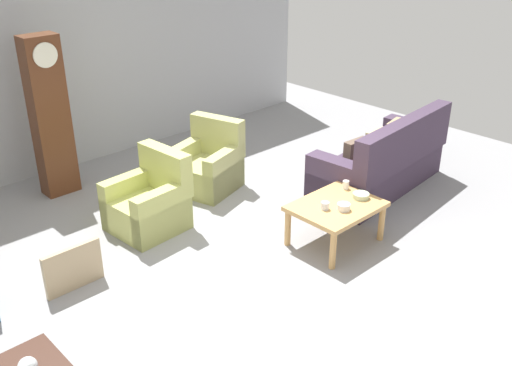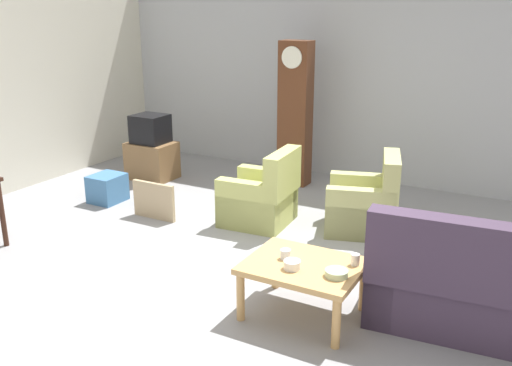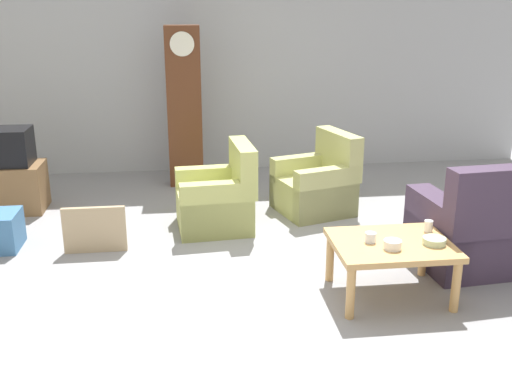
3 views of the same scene
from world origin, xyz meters
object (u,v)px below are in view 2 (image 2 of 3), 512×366
grandfather_clock (295,114)px  framed_picture_leaning (154,201)px  coffee_table_wood (304,271)px  tv_stand_cabinet (152,160)px  bowl_white_stacked (292,265)px  bowl_shallow_green (336,273)px  armchair_olive_far (365,206)px  armchair_olive_near (261,199)px  tv_crt (150,129)px  cup_blue_rimmed (285,254)px  couch_floral (505,295)px  cup_white_porcelain (355,260)px  storage_box_blue (107,188)px

grandfather_clock → framed_picture_leaning: size_ratio=3.44×
coffee_table_wood → tv_stand_cabinet: 4.43m
bowl_white_stacked → bowl_shallow_green: (0.37, 0.05, -0.01)m
armchair_olive_far → framed_picture_leaning: 2.56m
armchair_olive_near → tv_crt: tv_crt is taller
cup_blue_rimmed → tv_stand_cabinet: bearing=144.0°
bowl_white_stacked → cup_blue_rimmed: bearing=131.5°
armchair_olive_far → couch_floral: bearing=-43.8°
tv_crt → framed_picture_leaning: 1.80m
armchair_olive_far → cup_white_porcelain: armchair_olive_far is taller
tv_stand_cabinet → bowl_white_stacked: 4.48m
storage_box_blue → cup_blue_rimmed: (3.32, -1.38, 0.34)m
storage_box_blue → coffee_table_wood: bearing=-21.8°
armchair_olive_near → tv_crt: (-2.32, 0.83, 0.46)m
tv_stand_cabinet → framed_picture_leaning: tv_stand_cabinet is taller
couch_floral → coffee_table_wood: (-1.52, -0.48, 0.05)m
bowl_shallow_green → tv_crt: bearing=146.5°
grandfather_clock → cup_white_porcelain: (2.02, -3.15, -0.51)m
armchair_olive_near → framed_picture_leaning: 1.34m
couch_floral → storage_box_blue: couch_floral is taller
tv_crt → cup_blue_rimmed: size_ratio=5.38×
armchair_olive_far → tv_crt: tv_crt is taller
tv_crt → storage_box_blue: 1.28m
framed_picture_leaning → tv_stand_cabinet: bearing=129.3°
armchair_olive_near → bowl_shallow_green: bearing=-47.6°
cup_blue_rimmed → bowl_shallow_green: bearing=-11.5°
tv_stand_cabinet → armchair_olive_far: bearing=-7.4°
framed_picture_leaning → bowl_white_stacked: size_ratio=4.24×
framed_picture_leaning → bowl_shallow_green: size_ratio=3.22×
tv_crt → cup_blue_rimmed: bearing=-36.0°
tv_stand_cabinet → bowl_shallow_green: bearing=-33.5°
grandfather_clock → framed_picture_leaning: 2.45m
storage_box_blue → bowl_shallow_green: bearing=-21.3°
couch_floral → armchair_olive_near: (-2.84, 1.23, -0.05)m
cup_blue_rimmed → bowl_shallow_green: 0.51m
couch_floral → armchair_olive_far: bearing=136.2°
armchair_olive_far → tv_crt: 3.55m
coffee_table_wood → storage_box_blue: coffee_table_wood is taller
cup_white_porcelain → bowl_white_stacked: size_ratio=0.68×
cup_blue_rimmed → bowl_white_stacked: (0.13, -0.15, -0.00)m
armchair_olive_far → coffee_table_wood: size_ratio=1.02×
tv_crt → bowl_shallow_green: size_ratio=2.57×
couch_floral → grandfather_clock: 4.32m
cup_white_porcelain → bowl_white_stacked: bearing=-143.6°
armchair_olive_far → bowl_white_stacked: (0.10, -2.21, 0.21)m
framed_picture_leaning → grandfather_clock: bearing=67.0°
tv_crt → storage_box_blue: tv_crt is taller
framed_picture_leaning → storage_box_blue: size_ratio=1.38×
tv_stand_cabinet → framed_picture_leaning: bearing=-50.7°
coffee_table_wood → cup_white_porcelain: cup_white_porcelain is taller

